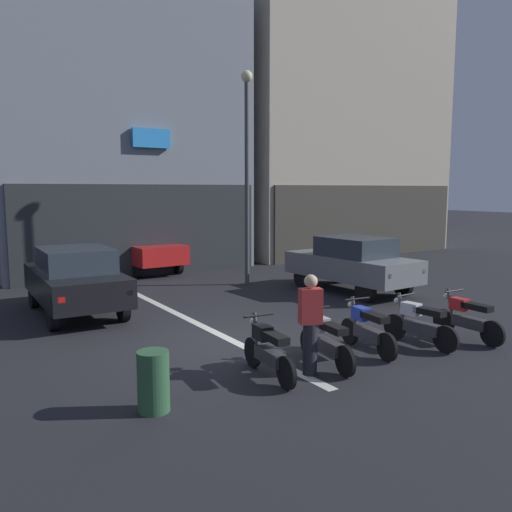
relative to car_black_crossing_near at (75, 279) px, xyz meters
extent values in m
plane|color=#232328|center=(2.09, -4.10, -0.89)|extent=(120.00, 120.00, 0.00)
cube|color=silver|center=(2.09, 1.90, -0.88)|extent=(0.20, 18.00, 0.01)
cube|color=gray|center=(3.44, 8.30, 4.41)|extent=(9.07, 7.46, 10.59)
cube|color=#292C30|center=(3.44, 4.52, 0.71)|extent=(8.71, 0.10, 3.20)
cube|color=#3399F2|center=(3.76, 4.45, 3.88)|extent=(1.34, 0.16, 0.65)
cube|color=#B2A893|center=(14.10, 8.30, 6.40)|extent=(10.94, 7.69, 14.57)
cube|color=#3E3A33|center=(14.10, 4.40, 0.71)|extent=(10.50, 0.10, 3.20)
cylinder|color=black|center=(-0.74, 1.36, -0.57)|extent=(0.19, 0.64, 0.64)
cylinder|color=black|center=(0.80, 1.32, -0.57)|extent=(0.19, 0.64, 0.64)
cylinder|color=black|center=(-0.80, -1.24, -0.57)|extent=(0.19, 0.64, 0.64)
cylinder|color=black|center=(0.75, -1.28, -0.57)|extent=(0.19, 0.64, 0.64)
cube|color=black|center=(0.00, 0.04, -0.14)|extent=(1.85, 4.14, 0.66)
cube|color=#2D3842|center=(0.00, -0.11, 0.47)|extent=(1.59, 2.00, 0.56)
cube|color=red|center=(-0.75, -1.97, -0.09)|extent=(0.14, 0.06, 0.12)
cube|color=red|center=(0.66, -2.00, -0.09)|extent=(0.14, 0.06, 0.12)
cylinder|color=black|center=(6.78, -0.17, -0.57)|extent=(0.22, 0.65, 0.64)
cylinder|color=black|center=(8.33, -0.08, -0.57)|extent=(0.22, 0.65, 0.64)
cylinder|color=black|center=(6.93, -2.77, -0.57)|extent=(0.22, 0.65, 0.64)
cylinder|color=black|center=(8.48, -2.68, -0.57)|extent=(0.22, 0.65, 0.64)
cube|color=slate|center=(7.63, -1.42, -0.14)|extent=(1.99, 4.19, 0.66)
cube|color=#2D3842|center=(7.64, -1.57, 0.47)|extent=(1.66, 2.05, 0.56)
cube|color=red|center=(7.04, -3.48, -0.09)|extent=(0.14, 0.07, 0.12)
cube|color=red|center=(8.45, -3.40, -0.09)|extent=(0.14, 0.07, 0.12)
cylinder|color=black|center=(4.61, 4.37, -0.57)|extent=(0.21, 0.65, 0.64)
cylinder|color=black|center=(3.06, 4.29, -0.57)|extent=(0.21, 0.65, 0.64)
cylinder|color=black|center=(4.48, 6.96, -0.57)|extent=(0.21, 0.65, 0.64)
cylinder|color=black|center=(2.93, 6.89, -0.57)|extent=(0.21, 0.65, 0.64)
cube|color=red|center=(3.77, 5.63, -0.14)|extent=(1.96, 4.18, 0.66)
cube|color=#2D3842|center=(3.76, 5.78, 0.47)|extent=(1.65, 2.04, 0.56)
cube|color=red|center=(4.37, 7.68, -0.09)|extent=(0.14, 0.07, 0.12)
cube|color=red|center=(2.97, 7.61, -0.09)|extent=(0.14, 0.07, 0.12)
cylinder|color=#47474C|center=(5.62, 1.22, 2.25)|extent=(0.14, 0.14, 6.28)
sphere|color=beige|center=(5.62, 1.22, 5.57)|extent=(0.36, 0.36, 0.36)
cylinder|color=black|center=(1.61, -5.53, -0.63)|extent=(0.12, 0.52, 0.52)
cylinder|color=black|center=(1.51, -6.68, -0.63)|extent=(0.12, 0.52, 0.52)
cube|color=#38383D|center=(1.55, -6.16, -0.52)|extent=(0.27, 0.75, 0.22)
cube|color=black|center=(1.54, -6.31, -0.17)|extent=(0.28, 0.62, 0.12)
cube|color=black|center=(1.58, -5.90, -0.19)|extent=(0.25, 0.38, 0.24)
cylinder|color=#4C4C51|center=(1.60, -5.68, -0.25)|extent=(0.09, 0.24, 0.70)
cylinder|color=black|center=(1.59, -5.76, 0.07)|extent=(0.55, 0.09, 0.04)
sphere|color=silver|center=(1.61, -5.56, -0.09)|extent=(0.12, 0.12, 0.12)
cylinder|color=black|center=(2.78, -5.61, -0.63)|extent=(0.14, 0.52, 0.52)
cylinder|color=black|center=(2.63, -6.75, -0.63)|extent=(0.14, 0.52, 0.52)
cube|color=#38383D|center=(2.70, -6.23, -0.52)|extent=(0.29, 0.76, 0.22)
cube|color=black|center=(2.68, -6.38, -0.17)|extent=(0.29, 0.62, 0.12)
cube|color=#B2B5BA|center=(2.73, -5.97, -0.19)|extent=(0.26, 0.38, 0.24)
cylinder|color=#4C4C51|center=(2.76, -5.75, -0.25)|extent=(0.10, 0.24, 0.70)
cylinder|color=black|center=(2.75, -5.83, 0.07)|extent=(0.55, 0.11, 0.04)
sphere|color=silver|center=(2.78, -5.63, -0.09)|extent=(0.12, 0.12, 0.12)
cylinder|color=black|center=(3.93, -5.43, -0.63)|extent=(0.14, 0.52, 0.52)
cylinder|color=black|center=(3.78, -6.57, -0.63)|extent=(0.14, 0.52, 0.52)
cube|color=#38383D|center=(3.85, -6.04, -0.52)|extent=(0.30, 0.76, 0.22)
cube|color=black|center=(3.83, -6.20, -0.17)|extent=(0.30, 0.62, 0.12)
cube|color=#233DB7|center=(3.88, -5.79, -0.19)|extent=(0.27, 0.39, 0.24)
cylinder|color=#4C4C51|center=(3.91, -5.57, -0.25)|extent=(0.10, 0.24, 0.70)
cylinder|color=black|center=(3.90, -5.65, 0.07)|extent=(0.55, 0.11, 0.04)
sphere|color=silver|center=(3.93, -5.45, -0.09)|extent=(0.12, 0.12, 0.12)
cylinder|color=black|center=(4.95, -5.66, -0.63)|extent=(0.12, 0.52, 0.52)
cylinder|color=black|center=(5.06, -6.81, -0.63)|extent=(0.12, 0.52, 0.52)
cube|color=#38383D|center=(5.01, -6.29, -0.52)|extent=(0.27, 0.75, 0.22)
cube|color=black|center=(5.02, -6.44, -0.17)|extent=(0.28, 0.62, 0.12)
cube|color=silver|center=(4.98, -6.03, -0.19)|extent=(0.26, 0.38, 0.24)
cylinder|color=#4C4C51|center=(4.96, -5.81, -0.25)|extent=(0.09, 0.24, 0.70)
cylinder|color=black|center=(4.97, -5.89, 0.07)|extent=(0.55, 0.09, 0.04)
sphere|color=silver|center=(4.95, -5.69, -0.09)|extent=(0.12, 0.12, 0.12)
cylinder|color=black|center=(6.17, -5.90, -0.63)|extent=(0.08, 0.52, 0.52)
cylinder|color=black|center=(6.14, -7.05, -0.63)|extent=(0.08, 0.52, 0.52)
cube|color=#38383D|center=(6.15, -6.52, -0.52)|extent=(0.22, 0.74, 0.22)
cube|color=black|center=(6.15, -6.68, -0.17)|extent=(0.24, 0.61, 0.12)
cube|color=red|center=(6.16, -6.27, -0.19)|extent=(0.23, 0.37, 0.24)
cylinder|color=#4C4C51|center=(6.16, -6.05, -0.25)|extent=(0.08, 0.24, 0.70)
cylinder|color=black|center=(6.16, -6.13, 0.07)|extent=(0.55, 0.05, 0.04)
sphere|color=silver|center=(6.17, -5.92, -0.09)|extent=(0.12, 0.12, 0.12)
cylinder|color=#23232D|center=(2.21, -6.35, -0.46)|extent=(0.24, 0.24, 0.86)
cube|color=#B22D2D|center=(2.21, -6.35, 0.26)|extent=(0.41, 0.33, 0.58)
sphere|color=beige|center=(2.21, -6.35, 0.67)|extent=(0.22, 0.22, 0.22)
cylinder|color=#2D5938|center=(-0.49, -6.35, -0.46)|extent=(0.44, 0.44, 0.85)
camera|label=1|loc=(-2.99, -12.92, 2.15)|focal=36.80mm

